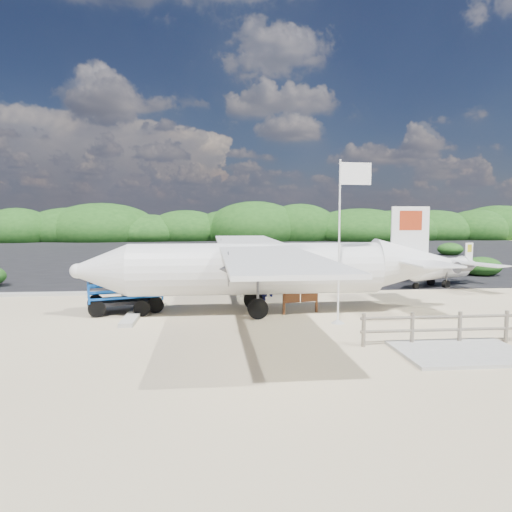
{
  "coord_description": "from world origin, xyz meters",
  "views": [
    {
      "loc": [
        -1.45,
        -17.92,
        3.88
      ],
      "look_at": [
        0.59,
        3.38,
        2.0
      ],
      "focal_mm": 32.0,
      "sensor_mm": 36.0,
      "label": 1
    }
  ],
  "objects_px": {
    "baggage_cart": "(125,312)",
    "flagpole": "(338,323)",
    "aircraft_large": "(394,254)",
    "signboard": "(300,313)",
    "crew_a": "(261,289)",
    "crew_c": "(269,278)",
    "crew_b": "(215,272)",
    "aircraft_small": "(142,254)"
  },
  "relations": [
    {
      "from": "flagpole",
      "to": "crew_a",
      "type": "bearing_deg",
      "value": 125.79
    },
    {
      "from": "flagpole",
      "to": "crew_c",
      "type": "height_order",
      "value": "flagpole"
    },
    {
      "from": "baggage_cart",
      "to": "crew_b",
      "type": "bearing_deg",
      "value": 39.79
    },
    {
      "from": "crew_c",
      "to": "baggage_cart",
      "type": "bearing_deg",
      "value": 25.22
    },
    {
      "from": "signboard",
      "to": "baggage_cart",
      "type": "bearing_deg",
      "value": 158.7
    },
    {
      "from": "flagpole",
      "to": "aircraft_large",
      "type": "distance_m",
      "value": 32.54
    },
    {
      "from": "baggage_cart",
      "to": "flagpole",
      "type": "xyz_separation_m",
      "value": [
        8.05,
        -2.75,
        0.0
      ]
    },
    {
      "from": "signboard",
      "to": "crew_b",
      "type": "height_order",
      "value": "crew_b"
    },
    {
      "from": "signboard",
      "to": "crew_a",
      "type": "bearing_deg",
      "value": 117.87
    },
    {
      "from": "aircraft_small",
      "to": "signboard",
      "type": "bearing_deg",
      "value": 86.52
    },
    {
      "from": "aircraft_large",
      "to": "signboard",
      "type": "bearing_deg",
      "value": 60.64
    },
    {
      "from": "crew_b",
      "to": "baggage_cart",
      "type": "bearing_deg",
      "value": 63.82
    },
    {
      "from": "crew_b",
      "to": "flagpole",
      "type": "bearing_deg",
      "value": 127.06
    },
    {
      "from": "baggage_cart",
      "to": "aircraft_large",
      "type": "bearing_deg",
      "value": 34.41
    },
    {
      "from": "baggage_cart",
      "to": "signboard",
      "type": "height_order",
      "value": "baggage_cart"
    },
    {
      "from": "baggage_cart",
      "to": "flagpole",
      "type": "bearing_deg",
      "value": -34.56
    },
    {
      "from": "baggage_cart",
      "to": "signboard",
      "type": "bearing_deg",
      "value": -23.57
    },
    {
      "from": "crew_c",
      "to": "signboard",
      "type": "bearing_deg",
      "value": 100.94
    },
    {
      "from": "flagpole",
      "to": "crew_c",
      "type": "xyz_separation_m",
      "value": [
        -1.8,
        5.72,
        0.91
      ]
    },
    {
      "from": "signboard",
      "to": "aircraft_small",
      "type": "relative_size",
      "value": 0.26
    },
    {
      "from": "crew_c",
      "to": "aircraft_small",
      "type": "bearing_deg",
      "value": -69.03
    },
    {
      "from": "signboard",
      "to": "crew_b",
      "type": "xyz_separation_m",
      "value": [
        -3.38,
        6.27,
        0.91
      ]
    },
    {
      "from": "baggage_cart",
      "to": "flagpole",
      "type": "distance_m",
      "value": 8.51
    },
    {
      "from": "crew_c",
      "to": "aircraft_large",
      "type": "relative_size",
      "value": 0.1
    },
    {
      "from": "aircraft_small",
      "to": "flagpole",
      "type": "bearing_deg",
      "value": 87.15
    },
    {
      "from": "signboard",
      "to": "crew_b",
      "type": "relative_size",
      "value": 0.89
    },
    {
      "from": "crew_a",
      "to": "aircraft_small",
      "type": "bearing_deg",
      "value": -47.06
    },
    {
      "from": "flagpole",
      "to": "signboard",
      "type": "height_order",
      "value": "flagpole"
    },
    {
      "from": "crew_c",
      "to": "aircraft_large",
      "type": "height_order",
      "value": "aircraft_large"
    },
    {
      "from": "crew_b",
      "to": "aircraft_small",
      "type": "distance_m",
      "value": 24.4
    },
    {
      "from": "crew_b",
      "to": "aircraft_large",
      "type": "xyz_separation_m",
      "value": [
        18.56,
        21.25,
        -0.91
      ]
    },
    {
      "from": "flagpole",
      "to": "aircraft_large",
      "type": "xyz_separation_m",
      "value": [
        14.14,
        29.3,
        0.0
      ]
    },
    {
      "from": "baggage_cart",
      "to": "crew_c",
      "type": "distance_m",
      "value": 6.98
    },
    {
      "from": "aircraft_large",
      "to": "aircraft_small",
      "type": "bearing_deg",
      "value": -4.96
    },
    {
      "from": "baggage_cart",
      "to": "crew_a",
      "type": "height_order",
      "value": "crew_a"
    },
    {
      "from": "crew_b",
      "to": "aircraft_large",
      "type": "distance_m",
      "value": 28.23
    },
    {
      "from": "aircraft_large",
      "to": "crew_b",
      "type": "bearing_deg",
      "value": 48.39
    },
    {
      "from": "signboard",
      "to": "crew_a",
      "type": "distance_m",
      "value": 2.25
    },
    {
      "from": "flagpole",
      "to": "aircraft_small",
      "type": "bearing_deg",
      "value": 110.46
    },
    {
      "from": "signboard",
      "to": "crew_a",
      "type": "height_order",
      "value": "crew_a"
    },
    {
      "from": "flagpole",
      "to": "aircraft_small",
      "type": "relative_size",
      "value": 0.94
    },
    {
      "from": "signboard",
      "to": "aircraft_large",
      "type": "height_order",
      "value": "aircraft_large"
    }
  ]
}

